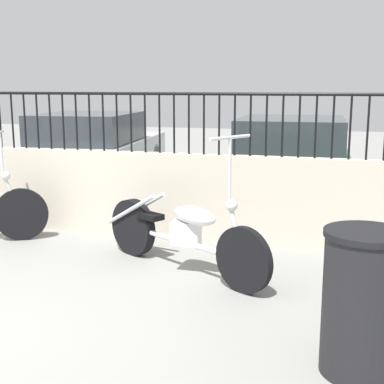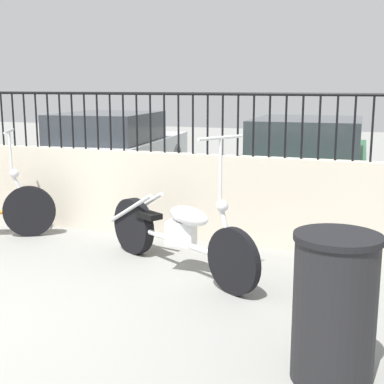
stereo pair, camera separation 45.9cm
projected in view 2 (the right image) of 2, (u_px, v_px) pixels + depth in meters
low_wall at (125, 192)px, 6.80m from camera, size 8.26×0.18×1.05m
fence_railing at (123, 111)px, 6.60m from camera, size 8.26×0.04×0.73m
motorcycle_white at (172, 231)px, 5.43m from camera, size 2.01×1.23×1.42m
trash_bin at (334, 308)px, 3.34m from camera, size 0.54×0.54×0.96m
car_silver at (111, 148)px, 10.16m from camera, size 2.22×4.53×1.36m
car_green at (307, 159)px, 8.79m from camera, size 2.01×4.35×1.34m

